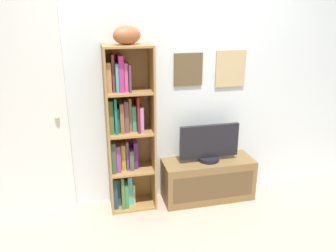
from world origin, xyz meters
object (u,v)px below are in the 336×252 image
(tv_stand, at_px, (208,179))
(door, at_px, (22,115))
(television, at_px, (209,144))
(bookshelf, at_px, (126,133))
(football, at_px, (127,35))

(tv_stand, height_order, door, door)
(door, bearing_deg, television, -5.12)
(bookshelf, relative_size, door, 0.80)
(tv_stand, height_order, television, television)
(football, relative_size, tv_stand, 0.28)
(tv_stand, xyz_separation_m, television, (0.00, 0.00, 0.40))
(bookshelf, relative_size, football, 6.16)
(bookshelf, distance_m, door, 0.95)
(football, relative_size, television, 0.43)
(tv_stand, relative_size, door, 0.47)
(bookshelf, height_order, football, football)
(bookshelf, height_order, television, bookshelf)
(bookshelf, distance_m, football, 0.92)
(tv_stand, bearing_deg, football, 177.33)
(door, bearing_deg, tv_stand, -5.16)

